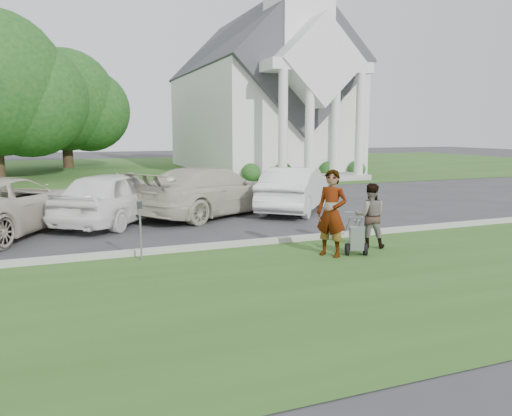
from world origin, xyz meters
TOP-DOWN VIEW (x-y plane):
  - ground at (0.00, 0.00)m, footprint 120.00×120.00m
  - grass_strip at (0.00, -3.00)m, footprint 80.00×7.00m
  - church_lawn at (0.00, 27.00)m, footprint 80.00×30.00m
  - curb at (0.00, 0.55)m, footprint 80.00×0.18m
  - church at (9.00, 23.11)m, footprint 9.19×19.00m
  - tree_back at (-4.01, 29.99)m, footprint 9.61×7.60m
  - striping_cart at (1.61, -1.24)m, footprint 0.72×1.03m
  - person_left at (1.02, -1.10)m, footprint 0.80×0.86m
  - person_right at (2.32, -0.70)m, footprint 0.95×0.88m
  - parking_meter_near at (-3.05, 0.09)m, footprint 0.10×0.09m
  - car_a at (-6.10, 4.58)m, footprint 5.04×6.27m
  - car_b at (-3.10, 4.95)m, footprint 4.35×5.05m
  - car_c at (0.08, 5.27)m, footprint 6.05×4.84m
  - car_d at (3.08, 5.03)m, footprint 4.25×4.74m

SIDE VIEW (x-z plane):
  - ground at x=0.00m, z-range 0.00..0.00m
  - grass_strip at x=0.00m, z-range 0.00..0.01m
  - church_lawn at x=0.00m, z-range 0.00..0.01m
  - curb at x=0.00m, z-range 0.00..0.15m
  - striping_cart at x=1.61m, z-range -0.06..0.83m
  - car_d at x=3.08m, z-range 0.00..1.56m
  - person_right at x=2.32m, z-range 0.00..1.57m
  - car_a at x=-6.10m, z-range 0.00..1.59m
  - car_b at x=-3.10m, z-range 0.00..1.64m
  - car_c at x=0.08m, z-range 0.00..1.64m
  - parking_meter_near at x=-3.05m, z-range 0.18..1.52m
  - person_left at x=1.02m, z-range 0.00..1.96m
  - tree_back at x=-4.01m, z-range 0.28..9.17m
  - church at x=9.00m, z-range -6.11..17.99m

